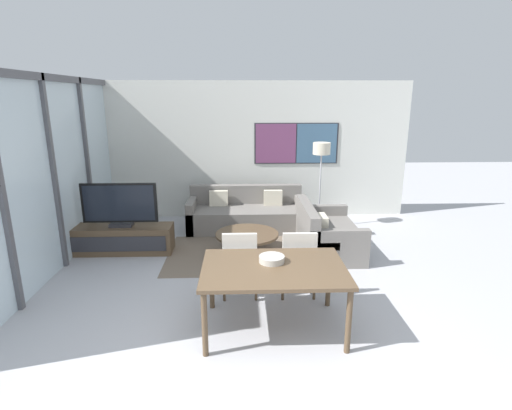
# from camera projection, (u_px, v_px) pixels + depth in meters

# --- Properties ---
(ground_plane) EXTENTS (24.00, 24.00, 0.00)m
(ground_plane) POSITION_uv_depth(u_px,v_px,m) (256.00, 374.00, 3.71)
(ground_plane) COLOR #B2B2B7
(wall_back) EXTENTS (6.69, 0.09, 2.80)m
(wall_back) POSITION_uv_depth(u_px,v_px,m) (249.00, 150.00, 8.28)
(wall_back) COLOR silver
(wall_back) RESTS_ON ground_plane
(window_wall_left) EXTENTS (0.07, 5.13, 2.80)m
(window_wall_left) POSITION_uv_depth(u_px,v_px,m) (51.00, 166.00, 5.68)
(window_wall_left) COLOR silver
(window_wall_left) RESTS_ON ground_plane
(area_rug) EXTENTS (2.58, 1.73, 0.01)m
(area_rug) POSITION_uv_depth(u_px,v_px,m) (247.00, 254.00, 6.53)
(area_rug) COLOR #706051
(area_rug) RESTS_ON ground_plane
(tv_console) EXTENTS (1.63, 0.47, 0.45)m
(tv_console) POSITION_uv_depth(u_px,v_px,m) (123.00, 239.00, 6.56)
(tv_console) COLOR brown
(tv_console) RESTS_ON ground_plane
(television) EXTENTS (1.20, 0.20, 0.72)m
(television) POSITION_uv_depth(u_px,v_px,m) (120.00, 205.00, 6.40)
(television) COLOR #2D2D33
(television) RESTS_ON tv_console
(sofa_main) EXTENTS (2.21, 0.90, 0.79)m
(sofa_main) POSITION_uv_depth(u_px,v_px,m) (246.00, 214.00, 7.78)
(sofa_main) COLOR slate
(sofa_main) RESTS_ON ground_plane
(sofa_side) EXTENTS (0.90, 1.49, 0.79)m
(sofa_side) POSITION_uv_depth(u_px,v_px,m) (324.00, 236.00, 6.59)
(sofa_side) COLOR slate
(sofa_side) RESTS_ON ground_plane
(coffee_table) EXTENTS (1.02, 1.02, 0.36)m
(coffee_table) POSITION_uv_depth(u_px,v_px,m) (247.00, 238.00, 6.46)
(coffee_table) COLOR brown
(coffee_table) RESTS_ON ground_plane
(dining_table) EXTENTS (1.54, 1.06, 0.74)m
(dining_table) POSITION_uv_depth(u_px,v_px,m) (274.00, 273.00, 4.28)
(dining_table) COLOR brown
(dining_table) RESTS_ON ground_plane
(dining_chair_left) EXTENTS (0.46, 0.46, 0.89)m
(dining_chair_left) POSITION_uv_depth(u_px,v_px,m) (240.00, 260.00, 5.03)
(dining_chair_left) COLOR beige
(dining_chair_left) RESTS_ON ground_plane
(dining_chair_centre) EXTENTS (0.46, 0.46, 0.89)m
(dining_chair_centre) POSITION_uv_depth(u_px,v_px,m) (298.00, 259.00, 5.05)
(dining_chair_centre) COLOR beige
(dining_chair_centre) RESTS_ON ground_plane
(fruit_bowl) EXTENTS (0.28, 0.28, 0.07)m
(fruit_bowl) POSITION_uv_depth(u_px,v_px,m) (272.00, 259.00, 4.37)
(fruit_bowl) COLOR #B7B2A8
(fruit_bowl) RESTS_ON dining_table
(floor_lamp) EXTENTS (0.33, 0.33, 1.66)m
(floor_lamp) POSITION_uv_depth(u_px,v_px,m) (321.00, 156.00, 7.48)
(floor_lamp) COLOR #2D2D33
(floor_lamp) RESTS_ON ground_plane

